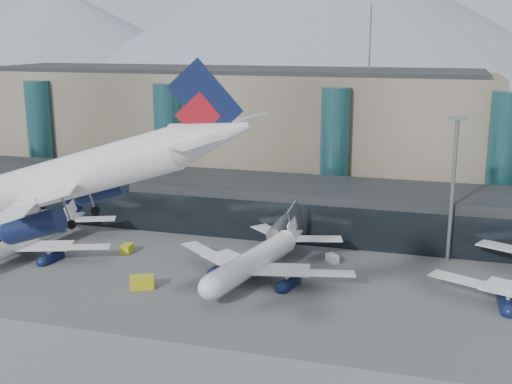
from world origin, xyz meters
The scene contains 12 objects.
ground centered at (0.00, 0.00, 0.00)m, with size 900.00×900.00×0.00m, color #515154.
concourse centered at (-0.02, 57.73, 4.97)m, with size 170.00×27.00×10.00m.
terminal_main centered at (-25.00, 90.00, 15.44)m, with size 130.00×30.00×31.00m.
teal_towers centered at (-14.99, 74.01, 14.01)m, with size 116.40×19.40×46.00m.
mountain_ridge centered at (15.97, 380.00, 45.74)m, with size 910.00×400.00×110.00m.
lightmast_mid centered at (30.00, 48.00, 14.42)m, with size 3.00×1.20×25.60m.
hero_jet centered at (-5.50, -10.47, 26.65)m, with size 37.10×37.77×12.19m.
jet_parked_left centered at (-43.55, 31.59, 4.21)m, with size 34.38×34.04×11.12m.
jet_parked_mid centered at (0.20, 32.37, 4.21)m, with size 33.71×34.63×11.14m.
veh_b centered at (-26.65, 35.53, 0.79)m, with size 2.75×1.69×1.58m, color gold.
veh_g centered at (10.49, 41.01, 0.73)m, with size 2.49×1.45×1.45m, color silver.
veh_h centered at (-16.35, 20.67, 1.03)m, with size 3.72×1.96×2.06m, color gold.
Camera 1 is at (27.51, -65.28, 38.95)m, focal length 45.00 mm.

